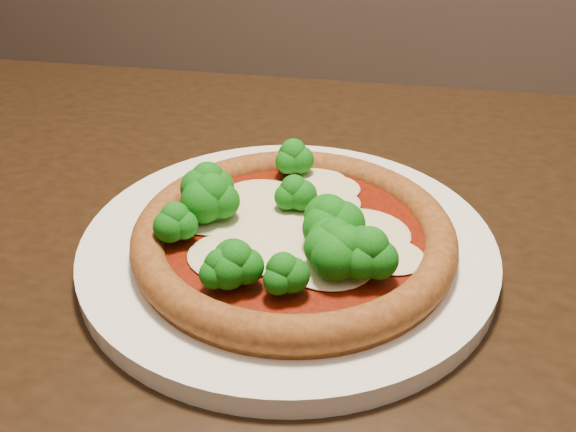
# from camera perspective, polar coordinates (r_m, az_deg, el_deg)

# --- Properties ---
(dining_table) EXTENTS (1.16, 0.84, 0.75)m
(dining_table) POSITION_cam_1_polar(r_m,az_deg,el_deg) (0.65, 1.69, -9.20)
(dining_table) COLOR black
(dining_table) RESTS_ON floor
(plate) EXTENTS (0.35, 0.35, 0.02)m
(plate) POSITION_cam_1_polar(r_m,az_deg,el_deg) (0.54, 0.00, -2.76)
(plate) COLOR white
(plate) RESTS_ON dining_table
(pizza) EXTENTS (0.26, 0.26, 0.06)m
(pizza) POSITION_cam_1_polar(r_m,az_deg,el_deg) (0.51, 0.27, -1.38)
(pizza) COLOR brown
(pizza) RESTS_ON plate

